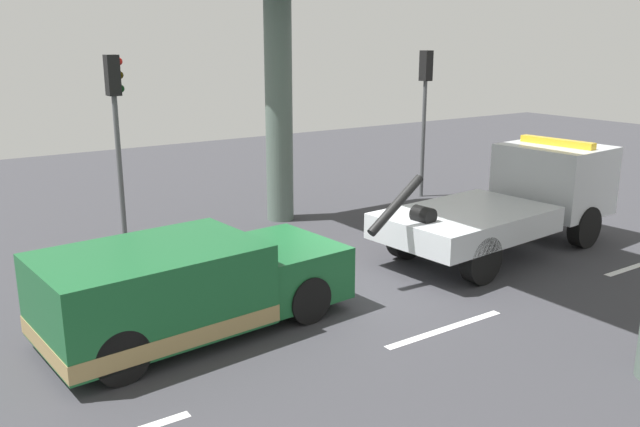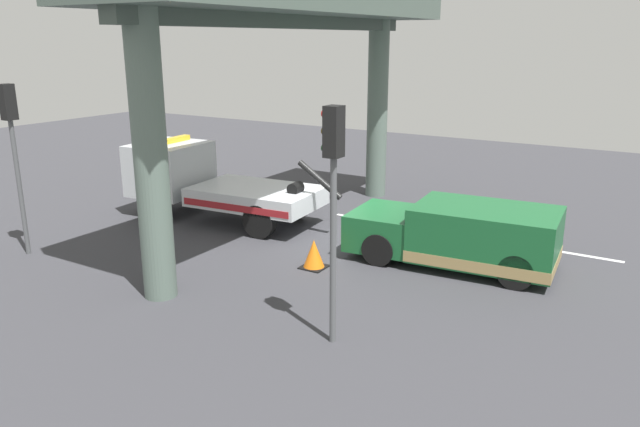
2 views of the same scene
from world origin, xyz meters
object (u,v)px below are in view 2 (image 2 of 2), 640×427
Objects in this scene: traffic_light_near at (333,175)px; traffic_cone_orange at (314,254)px; tow_truck_white at (205,181)px; towed_van_green at (462,236)px; traffic_light_far at (12,133)px.

traffic_light_near reaches higher than traffic_cone_orange.
traffic_light_near reaches higher than tow_truck_white.
tow_truck_white is 8.49m from towed_van_green.
tow_truck_white is 9.55m from traffic_light_near.
traffic_light_near is 1.00× the size of traffic_light_far.
tow_truck_white is at bearing 0.46° from towed_van_green.
traffic_cone_orange is (2.36, -3.13, -2.91)m from traffic_light_near.
traffic_light_far is at bearing 71.35° from tow_truck_white.
traffic_cone_orange is at bearing 34.45° from towed_van_green.
tow_truck_white is at bearing -20.85° from traffic_cone_orange.
tow_truck_white is 10.01× the size of traffic_cone_orange.
traffic_light_near is 6.12× the size of traffic_cone_orange.
towed_van_green is at bearing -97.88° from traffic_light_near.
towed_van_green is at bearing -152.81° from traffic_light_far.
traffic_light_far is at bearing 27.19° from towed_van_green.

